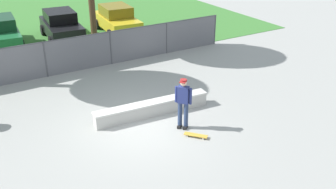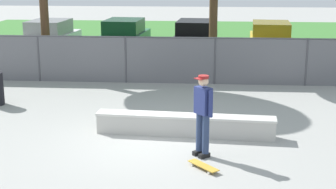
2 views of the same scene
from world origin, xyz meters
The scene contains 9 objects.
ground_plane centered at (0.00, 0.00, 0.00)m, with size 80.00×80.00×0.00m, color #9E9E99.
grass_strip centered at (0.00, 16.67, 0.01)m, with size 27.90×20.00×0.02m, color #3D7A33.
concrete_ledge centered at (0.78, 0.69, 0.27)m, with size 4.49×0.80×0.53m.
skateboarder centered at (1.23, -0.71, 1.03)m, with size 0.44×0.48×1.84m.
skateboard centered at (1.26, -1.47, 0.07)m, with size 0.67×0.74×0.09m.
chainlink_fence centered at (0.00, 6.37, 0.92)m, with size 15.97×0.07×1.68m.
car_green centered at (-2.58, 12.00, 0.84)m, with size 2.26×4.33×1.66m.
car_black centered at (0.76, 11.80, 0.84)m, with size 2.26×4.33×1.66m.
car_yellow centered at (4.12, 11.35, 0.84)m, with size 2.26×4.33×1.66m.
Camera 1 is at (-5.22, -10.51, 6.86)m, focal length 41.17 mm.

